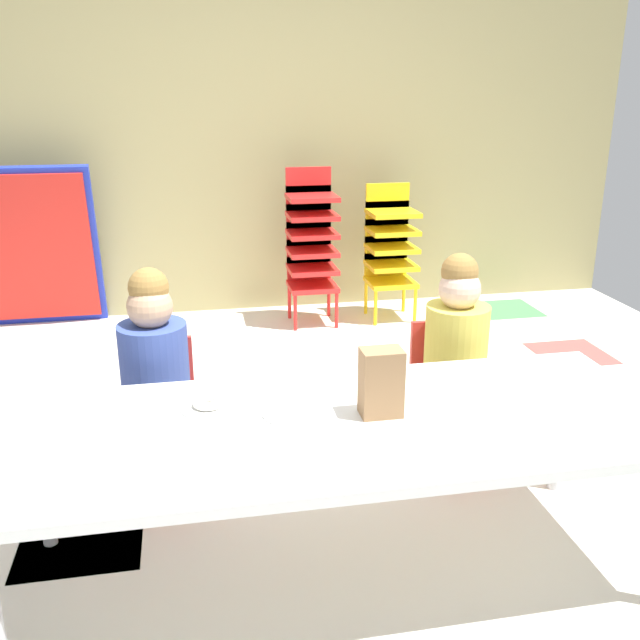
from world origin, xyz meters
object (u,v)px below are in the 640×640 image
seated_child_middle_seat (456,341)px  paper_bag_brown (381,383)px  craft_table (338,432)px  kid_chair_yellow_stack (390,244)px  seated_child_near_camera (154,362)px  donut_powdered_on_plate (208,402)px  paper_plate_near_edge (208,407)px  kid_chair_red_stack (311,239)px  folded_activity_table (27,249)px  paper_plate_center_table (290,413)px

seated_child_middle_seat → paper_bag_brown: bearing=-128.7°
craft_table → kid_chair_yellow_stack: (0.93, 2.61, -0.01)m
seated_child_near_camera → donut_powdered_on_plate: (0.19, -0.47, 0.03)m
seated_child_near_camera → paper_bag_brown: seated_child_near_camera is taller
paper_plate_near_edge → kid_chair_yellow_stack: bearing=61.5°
kid_chair_red_stack → paper_plate_near_edge: bearing=-107.7°
kid_chair_red_stack → folded_activity_table: 1.86m
kid_chair_yellow_stack → donut_powdered_on_plate: bearing=-118.5°
paper_bag_brown → paper_plate_center_table: size_ratio=1.22×
kid_chair_yellow_stack → paper_bag_brown: size_ratio=4.18×
seated_child_near_camera → paper_bag_brown: 0.96m
paper_plate_near_edge → paper_plate_center_table: size_ratio=1.00×
seated_child_middle_seat → paper_plate_center_table: 0.96m
craft_table → paper_bag_brown: (0.14, 0.02, 0.15)m
seated_child_middle_seat → paper_plate_center_table: bearing=-144.1°
paper_plate_near_edge → kid_chair_red_stack: bearing=72.3°
seated_child_near_camera → paper_plate_near_edge: size_ratio=5.10×
donut_powdered_on_plate → kid_chair_red_stack: bearing=72.3°
craft_table → seated_child_near_camera: bearing=132.5°
folded_activity_table → paper_plate_near_edge: (1.06, -2.67, 0.03)m
kid_chair_red_stack → paper_plate_center_table: size_ratio=5.78×
donut_powdered_on_plate → paper_plate_center_table: bearing=-19.8°
paper_plate_near_edge → craft_table: bearing=-22.8°
craft_table → paper_bag_brown: size_ratio=9.59×
craft_table → seated_child_middle_seat: bearing=45.1°
seated_child_near_camera → kid_chair_yellow_stack: size_ratio=1.00×
seated_child_middle_seat → kid_chair_yellow_stack: bearing=81.4°
craft_table → paper_plate_near_edge: size_ratio=11.73×
paper_bag_brown → paper_plate_near_edge: 0.57m
craft_table → kid_chair_red_stack: 2.64m
seated_child_middle_seat → donut_powdered_on_plate: (-1.03, -0.47, 0.03)m
donut_powdered_on_plate → kid_chair_yellow_stack: bearing=61.5°
seated_child_near_camera → kid_chair_yellow_stack: seated_child_near_camera is taller
seated_child_middle_seat → paper_plate_near_edge: seated_child_middle_seat is taller
seated_child_middle_seat → folded_activity_table: 3.04m
kid_chair_red_stack → folded_activity_table: bearing=173.0°
folded_activity_table → paper_plate_center_table: 3.06m
seated_child_middle_seat → paper_plate_near_edge: 1.13m
seated_child_middle_seat → folded_activity_table: (-2.09, 2.21, -0.02)m
kid_chair_yellow_stack → paper_plate_center_table: kid_chair_yellow_stack is taller
craft_table → kid_chair_yellow_stack: bearing=70.3°
seated_child_near_camera → folded_activity_table: size_ratio=0.84×
kid_chair_yellow_stack → folded_activity_table: 2.40m
folded_activity_table → paper_bag_brown: bearing=-60.4°
seated_child_near_camera → paper_plate_near_edge: bearing=-68.4°
craft_table → donut_powdered_on_plate: bearing=157.2°
kid_chair_red_stack → paper_plate_center_table: (-0.53, -2.54, -0.01)m
paper_plate_center_table → paper_plate_near_edge: bearing=160.2°
craft_table → kid_chair_yellow_stack: size_ratio=2.29×
kid_chair_yellow_stack → paper_plate_center_table: 2.76m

